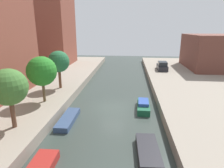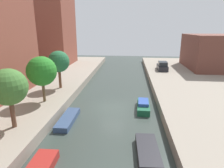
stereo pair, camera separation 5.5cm
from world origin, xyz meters
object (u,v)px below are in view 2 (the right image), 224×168
object	(u,v)px
street_tree_2	(9,87)
street_tree_3	(42,71)
low_block_right	(215,52)
moored_boat_left_2	(68,119)
parked_car	(162,66)
moored_boat_right_2	(148,152)
street_tree_4	(59,62)
moored_boat_right_3	(143,106)

from	to	relation	value
street_tree_2	street_tree_3	bearing A→B (deg)	90.00
street_tree_2	street_tree_3	world-z (taller)	street_tree_3
low_block_right	moored_boat_left_2	bearing A→B (deg)	-133.58
street_tree_3	parked_car	distance (m)	23.54
parked_car	moored_boat_right_2	size ratio (longest dim) A/B	1.03
street_tree_2	street_tree_3	size ratio (longest dim) A/B	0.98
street_tree_4	parked_car	distance (m)	20.08
moored_boat_right_2	low_block_right	bearing A→B (deg)	61.83
street_tree_3	moored_boat_left_2	bearing A→B (deg)	-36.78
low_block_right	street_tree_3	size ratio (longest dim) A/B	2.49
parked_car	moored_boat_right_2	distance (m)	25.28
low_block_right	street_tree_2	size ratio (longest dim) A/B	2.56
street_tree_2	street_tree_4	bearing A→B (deg)	90.00
low_block_right	parked_car	size ratio (longest dim) A/B	2.97
street_tree_4	moored_boat_right_2	size ratio (longest dim) A/B	1.23
street_tree_2	parked_car	world-z (taller)	street_tree_2
street_tree_2	moored_boat_right_3	distance (m)	13.23
street_tree_3	moored_boat_right_3	distance (m)	11.42
moored_boat_right_2	moored_boat_left_2	bearing A→B (deg)	147.91
parked_car	moored_boat_right_3	bearing A→B (deg)	-105.01
moored_boat_right_2	street_tree_2	bearing A→B (deg)	172.71
street_tree_3	moored_boat_left_2	size ratio (longest dim) A/B	1.10
street_tree_2	parked_car	distance (m)	28.06
street_tree_4	moored_boat_left_2	distance (m)	9.18
moored_boat_left_2	moored_boat_right_2	distance (m)	8.49
low_block_right	street_tree_3	world-z (taller)	low_block_right
street_tree_3	moored_boat_right_3	bearing A→B (deg)	5.91
street_tree_4	parked_car	world-z (taller)	street_tree_4
street_tree_4	moored_boat_left_2	size ratio (longest dim) A/B	1.10
moored_boat_left_2	moored_boat_right_2	xyz separation A→B (m)	(7.20, -4.51, 0.06)
street_tree_3	moored_boat_left_2	distance (m)	5.82
low_block_right	moored_boat_left_2	distance (m)	32.12
street_tree_4	moored_boat_right_3	size ratio (longest dim) A/B	1.28
moored_boat_right_2	parked_car	bearing A→B (deg)	79.43
moored_boat_right_3	parked_car	bearing A→B (deg)	74.99
moored_boat_left_2	moored_boat_right_3	xyz separation A→B (m)	(7.35, 3.60, 0.17)
parked_car	moored_boat_left_2	bearing A→B (deg)	-120.22
low_block_right	street_tree_3	bearing A→B (deg)	-140.86
street_tree_3	parked_car	bearing A→B (deg)	49.59
moored_boat_left_2	moored_boat_right_3	size ratio (longest dim) A/B	1.16
street_tree_3	parked_car	size ratio (longest dim) A/B	1.19
street_tree_4	moored_boat_left_2	world-z (taller)	street_tree_4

